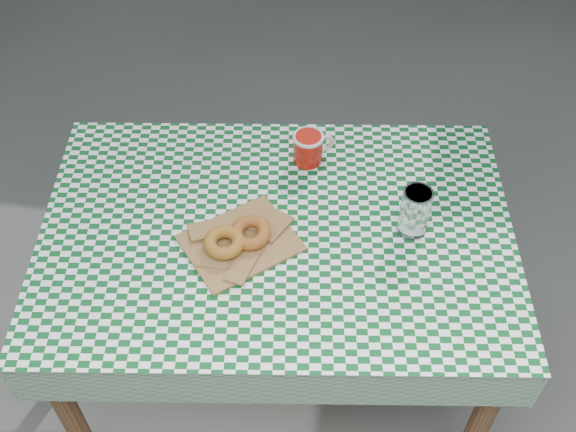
# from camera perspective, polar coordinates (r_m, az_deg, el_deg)

# --- Properties ---
(ground) EXTENTS (60.00, 60.00, 0.00)m
(ground) POSITION_cam_1_polar(r_m,az_deg,el_deg) (2.46, -4.68, -15.19)
(ground) COLOR #52534E
(ground) RESTS_ON ground
(table) EXTENTS (1.35, 0.99, 0.75)m
(table) POSITION_cam_1_polar(r_m,az_deg,el_deg) (2.20, -0.80, -7.57)
(table) COLOR #50321B
(table) RESTS_ON ground
(tablecloth) EXTENTS (1.37, 1.01, 0.01)m
(tablecloth) POSITION_cam_1_polar(r_m,az_deg,el_deg) (1.89, -0.92, -1.26)
(tablecloth) COLOR #0B461D
(tablecloth) RESTS_ON table
(paper_bag) EXTENTS (0.36, 0.35, 0.01)m
(paper_bag) POSITION_cam_1_polar(r_m,az_deg,el_deg) (1.86, -3.88, -2.12)
(paper_bag) COLOR olive
(paper_bag) RESTS_ON tablecloth
(bagel_front) EXTENTS (0.11, 0.11, 0.03)m
(bagel_front) POSITION_cam_1_polar(r_m,az_deg,el_deg) (1.83, -5.19, -2.16)
(bagel_front) COLOR #A06321
(bagel_front) RESTS_ON paper_bag
(bagel_back) EXTENTS (0.15, 0.15, 0.03)m
(bagel_back) POSITION_cam_1_polar(r_m,az_deg,el_deg) (1.85, -3.06, -1.35)
(bagel_back) COLOR #9F5621
(bagel_back) RESTS_ON paper_bag
(coffee_mug) EXTENTS (0.23, 0.23, 0.09)m
(coffee_mug) POSITION_cam_1_polar(r_m,az_deg,el_deg) (2.04, 1.64, 5.51)
(coffee_mug) COLOR #A3150A
(coffee_mug) RESTS_ON tablecloth
(drinking_glass) EXTENTS (0.11, 0.11, 0.14)m
(drinking_glass) POSITION_cam_1_polar(r_m,az_deg,el_deg) (1.87, 10.23, 0.37)
(drinking_glass) COLOR white
(drinking_glass) RESTS_ON tablecloth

